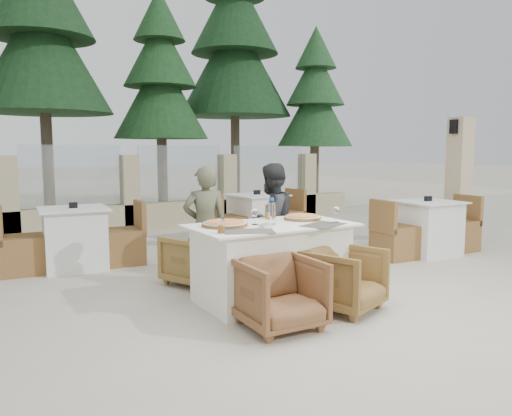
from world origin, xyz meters
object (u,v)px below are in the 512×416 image
pizza_left (225,223)px  diner_left (205,227)px  bg_table_a (75,238)px  bg_table_c (427,228)px  dining_table (271,263)px  pizza_right (302,217)px  wine_glass_centre (255,215)px  beer_glass_left (221,226)px  armchair_near_right (344,279)px  bg_table_b (257,218)px  armchair_far_left (196,259)px  olive_dish (266,226)px  armchair_near_left (280,294)px  water_bottle (272,211)px  beer_glass_right (268,212)px  diner_right (271,221)px  wine_glass_corner (336,213)px  armchair_far_right (270,251)px

pizza_left → diner_left: 0.71m
bg_table_a → bg_table_c: size_ratio=1.00×
dining_table → pizza_left: bearing=165.2°
pizza_right → wine_glass_centre: size_ratio=2.09×
beer_glass_left → diner_left: size_ratio=0.10×
pizza_right → bg_table_a: bearing=128.9°
armchair_near_right → bg_table_b: (1.10, 3.45, 0.09)m
armchair_far_left → bg_table_a: (-1.02, 1.44, 0.10)m
bg_table_c → armchair_far_left: bearing=179.0°
armchair_near_right → pizza_left: bearing=120.6°
armchair_far_left → bg_table_a: 1.77m
olive_dish → pizza_right: bearing=23.9°
armchair_near_left → pizza_right: bearing=46.7°
water_bottle → bg_table_b: size_ratio=0.16×
beer_glass_right → diner_left: (-0.51, 0.48, -0.18)m
beer_glass_left → diner_left: bearing=72.7°
bg_table_b → armchair_far_left: bearing=-141.4°
diner_left → pizza_right: bearing=154.8°
armchair_near_left → bg_table_a: (-1.06, 3.10, 0.09)m
armchair_near_right → bg_table_b: bg_table_b is taller
diner_left → water_bottle: bearing=129.9°
bg_table_c → dining_table: bearing=-163.8°
pizza_left → diner_right: diner_right is taller
diner_right → bg_table_a: size_ratio=0.82×
wine_glass_corner → armchair_far_left: size_ratio=0.30×
olive_dish → diner_left: size_ratio=0.08×
armchair_far_left → armchair_near_left: size_ratio=0.95×
pizza_left → bg_table_c: 3.62m
water_bottle → armchair_near_left: bearing=-117.2°
beer_glass_right → armchair_near_right: beer_glass_right is taller
armchair_near_right → diner_right: size_ratio=0.48×
water_bottle → armchair_near_left: size_ratio=0.40×
armchair_far_right → olive_dish: bearing=63.4°
pizza_right → dining_table: bearing=-166.4°
wine_glass_centre → olive_dish: (-0.01, -0.22, -0.07)m
olive_dish → bg_table_b: olive_dish is taller
armchair_near_right → diner_right: bearing=66.5°
wine_glass_corner → armchair_near_left: (-0.97, -0.46, -0.56)m
beer_glass_left → armchair_far_left: beer_glass_left is taller
pizza_left → diner_right: bearing=35.2°
olive_dish → armchair_near_right: bearing=-35.4°
beer_glass_left → olive_dish: 0.50m
wine_glass_centre → bg_table_a: bearing=118.0°
pizza_left → water_bottle: water_bottle is taller
pizza_left → water_bottle: size_ratio=1.69×
diner_left → olive_dish: bearing=116.6°
armchair_near_left → beer_glass_left: bearing=124.6°
water_bottle → pizza_right: bearing=12.7°
pizza_right → bg_table_c: (2.64, 0.62, -0.41)m
beer_glass_right → armchair_far_left: beer_glass_right is taller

